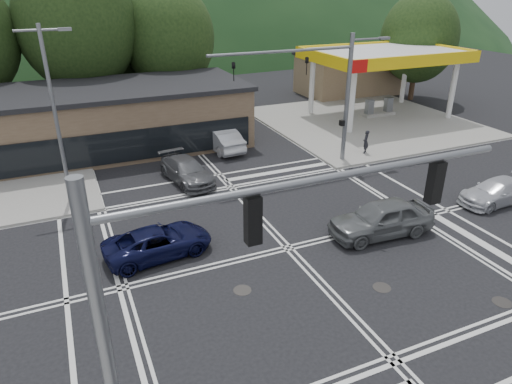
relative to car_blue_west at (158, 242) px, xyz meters
name	(u,v)px	position (x,y,z in m)	size (l,w,h in m)	color
ground	(288,248)	(5.34, -1.76, -0.64)	(120.00, 120.00, 0.00)	black
sidewalk_ne	(366,122)	(20.34, 13.24, -0.56)	(16.00, 16.00, 0.15)	gray
gas_station_canopy	(385,57)	(22.33, 14.23, 4.40)	(12.32, 8.34, 5.75)	silver
convenience_store	(350,75)	(25.34, 23.24, 1.26)	(10.00, 6.00, 3.80)	#846B4F
commercial_row	(67,124)	(-2.66, 15.24, 1.36)	(24.00, 8.00, 4.00)	brown
hill_north	(90,38)	(5.34, 88.24, -0.64)	(252.00, 126.00, 140.00)	#183618
tree_n_b	(77,24)	(-0.66, 22.24, 7.15)	(9.00, 9.00, 12.98)	#382619
tree_n_c	(169,37)	(6.34, 22.24, 5.85)	(7.60, 7.60, 10.87)	#382619
tree_n_e	(123,26)	(3.34, 26.24, 6.50)	(8.40, 8.40, 11.98)	#382619
tree_ne	(419,38)	(29.34, 18.24, 5.20)	(7.20, 7.20, 9.99)	#382619
streetlight_nw	(55,108)	(-3.10, 7.24, 4.41)	(2.50, 0.25, 9.00)	slate
signal_mast_ne	(331,85)	(12.29, 6.44, 4.43)	(11.65, 0.30, 8.00)	slate
signal_mast_sw	(197,299)	(-1.04, -9.96, 4.48)	(9.14, 0.28, 8.00)	slate
car_blue_west	(158,242)	(0.00, 0.00, 0.00)	(2.12, 4.59, 1.28)	black
car_grey_center	(381,218)	(9.82, -2.37, 0.20)	(1.98, 4.93, 1.68)	#5D6062
car_silver_east	(497,191)	(17.56, -2.07, 0.00)	(1.79, 4.39, 1.27)	silver
car_queue_a	(221,139)	(7.01, 11.74, 0.15)	(1.66, 4.77, 1.57)	#B3B5BA
car_queue_b	(226,132)	(7.96, 13.25, 0.08)	(1.70, 4.23, 1.44)	#B3B3AF
car_northbound	(187,171)	(3.29, 7.24, 0.04)	(1.91, 4.70, 1.36)	#525457
pedestrian	(366,142)	(15.58, 6.80, 0.29)	(0.57, 0.37, 1.56)	black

